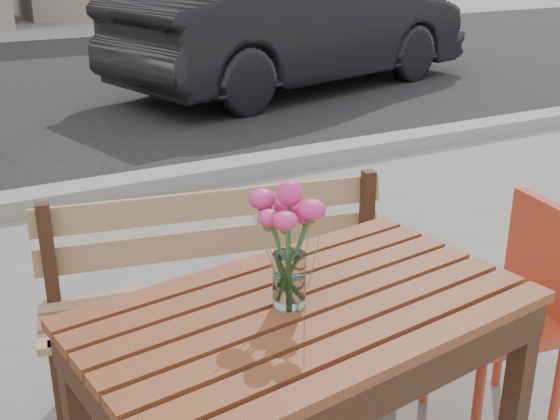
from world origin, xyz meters
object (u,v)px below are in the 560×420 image
at_px(main_table, 307,344).
at_px(main_vase, 290,230).
at_px(red_chair, 517,301).
at_px(parked_car, 297,23).

relative_size(main_table, main_vase, 3.70).
height_order(main_table, red_chair, red_chair).
relative_size(main_table, red_chair, 1.58).
relative_size(red_chair, main_vase, 2.34).
xyz_separation_m(red_chair, main_vase, (-0.93, -0.07, 0.47)).
height_order(main_table, main_vase, main_vase).
bearing_deg(main_vase, parked_car, 60.30).
bearing_deg(main_table, main_vase, 142.94).
distance_m(red_chair, main_vase, 1.04).
bearing_deg(parked_car, main_vase, 135.74).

